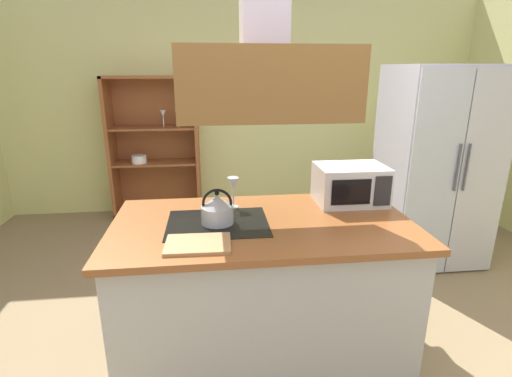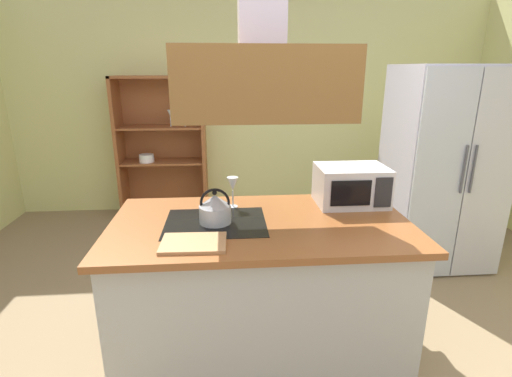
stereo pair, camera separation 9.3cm
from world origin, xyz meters
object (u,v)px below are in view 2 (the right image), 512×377
kettle (215,209)px  wine_glass_on_counter (233,185)px  microwave (351,185)px  refrigerator (441,168)px  cutting_board (194,243)px  dish_cabinet (163,156)px

kettle → wine_glass_on_counter: kettle is taller
microwave → wine_glass_on_counter: 0.80m
refrigerator → cutting_board: (-2.14, -1.41, -0.00)m
cutting_board → microwave: size_ratio=0.74×
wine_glass_on_counter → cutting_board: bearing=-111.4°
dish_cabinet → microwave: size_ratio=3.71×
kettle → microwave: bearing=16.9°
dish_cabinet → cutting_board: bearing=-78.4°
microwave → wine_glass_on_counter: microwave is taller
kettle → dish_cabinet: bearing=105.1°
refrigerator → dish_cabinet: size_ratio=1.07×
kettle → microwave: microwave is taller
kettle → microwave: 0.95m
cutting_board → wine_glass_on_counter: 0.62m
refrigerator → wine_glass_on_counter: refrigerator is taller
kettle → cutting_board: 0.32m
refrigerator → microwave: (-1.12, -0.84, 0.12)m
dish_cabinet → kettle: (0.70, -2.61, 0.24)m
dish_cabinet → microwave: (1.61, -2.33, 0.28)m
refrigerator → cutting_board: size_ratio=5.35×
cutting_board → microwave: (1.02, 0.57, 0.12)m
dish_cabinet → microwave: bearing=-55.3°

